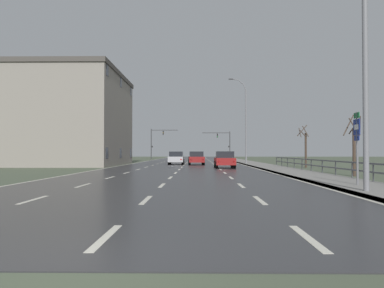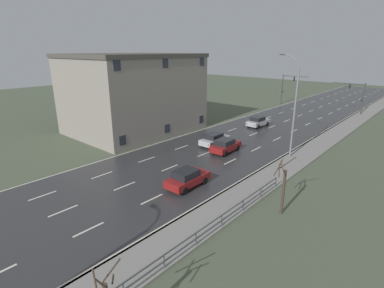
{
  "view_description": "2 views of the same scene",
  "coord_description": "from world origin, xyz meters",
  "views": [
    {
      "loc": [
        1.61,
        -4.97,
        1.5
      ],
      "look_at": [
        0.69,
        54.0,
        2.7
      ],
      "focal_mm": 37.48,
      "sensor_mm": 36.0,
      "label": 1
    },
    {
      "loc": [
        19.39,
        15.73,
        11.16
      ],
      "look_at": [
        0.0,
        37.74,
        1.7
      ],
      "focal_mm": 27.41,
      "sensor_mm": 36.0,
      "label": 2
    }
  ],
  "objects": [
    {
      "name": "sidewalk_right",
      "position": [
        8.43,
        60.0,
        0.06
      ],
      "size": [
        3.0,
        120.0,
        0.12
      ],
      "color": "gray",
      "rests_on": "ground"
    },
    {
      "name": "street_lamp_midground",
      "position": [
        7.47,
        45.19,
        5.31
      ],
      "size": [
        2.26,
        0.24,
        10.79
      ],
      "color": "slate",
      "rests_on": "ground"
    },
    {
      "name": "bare_tree_mid",
      "position": [
        11.94,
        33.8,
        1.96
      ],
      "size": [
        1.13,
        1.42,
        4.2
      ],
      "color": "#423328",
      "rests_on": "ground"
    },
    {
      "name": "traffic_signal_right",
      "position": [
        6.81,
        74.66,
        3.75
      ],
      "size": [
        5.58,
        0.36,
        5.6
      ],
      "color": "#38383A",
      "rests_on": "ground"
    },
    {
      "name": "ground_plane",
      "position": [
        0.0,
        48.0,
        -0.06
      ],
      "size": [
        160.0,
        160.0,
        0.12
      ],
      "color": "#4C5642"
    },
    {
      "name": "street_lamp_foreground",
      "position": [
        7.48,
        9.4,
        5.55
      ],
      "size": [
        2.24,
        0.24,
        11.28
      ],
      "color": "slate",
      "rests_on": "ground"
    },
    {
      "name": "brick_building",
      "position": [
        -14.01,
        41.22,
        5.35
      ],
      "size": [
        13.52,
        16.67,
        10.68
      ],
      "color": "gray",
      "rests_on": "ground"
    },
    {
      "name": "car_near_left",
      "position": [
        -1.02,
        43.01,
        0.8
      ],
      "size": [
        1.84,
        4.1,
        1.57
      ],
      "rotation": [
        0.0,
        0.0,
        -0.0
      ],
      "color": "#B7B7BC",
      "rests_on": "ground"
    },
    {
      "name": "car_distant",
      "position": [
        1.39,
        41.9,
        0.8
      ],
      "size": [
        1.98,
        4.17,
        1.57
      ],
      "rotation": [
        0.0,
        0.0,
        0.04
      ],
      "color": "maroon",
      "rests_on": "ground"
    },
    {
      "name": "guardrail",
      "position": [
        9.85,
        20.46,
        0.71
      ],
      "size": [
        0.07,
        33.64,
        1.0
      ],
      "color": "#515459",
      "rests_on": "ground"
    },
    {
      "name": "car_near_right",
      "position": [
        4.08,
        32.49,
        0.8
      ],
      "size": [
        1.88,
        4.12,
        1.57
      ],
      "rotation": [
        0.0,
        0.0,
        0.01
      ],
      "color": "maroon",
      "rests_on": "ground"
    },
    {
      "name": "highway_sign",
      "position": [
        8.39,
        12.2,
        2.06
      ],
      "size": [
        0.09,
        0.68,
        3.22
      ],
      "color": "slate",
      "rests_on": "ground"
    },
    {
      "name": "bare_tree_near",
      "position": [
        11.32,
        20.08,
        1.79
      ],
      "size": [
        1.09,
        1.11,
        3.89
      ],
      "color": "#423328",
      "rests_on": "ground"
    },
    {
      "name": "road_asphalt_strip",
      "position": [
        0.0,
        59.99,
        0.01
      ],
      "size": [
        14.0,
        120.0,
        0.03
      ],
      "color": "#303033",
      "rests_on": "ground"
    },
    {
      "name": "traffic_signal_left",
      "position": [
        -6.9,
        75.81,
        4.11
      ],
      "size": [
        5.48,
        0.36,
        6.2
      ],
      "color": "#38383A",
      "rests_on": "ground"
    },
    {
      "name": "car_far_right",
      "position": [
        -1.68,
        54.79,
        0.8
      ],
      "size": [
        1.99,
        4.18,
        1.57
      ],
      "rotation": [
        0.0,
        0.0,
        -0.05
      ],
      "color": "#B7B7BC",
      "rests_on": "ground"
    }
  ]
}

